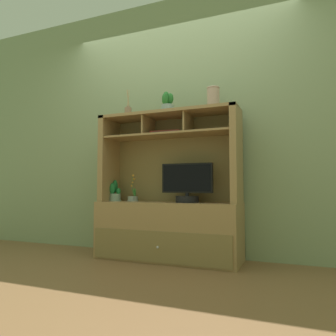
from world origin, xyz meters
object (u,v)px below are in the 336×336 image
potted_orchid (133,197)px  ceramic_vase (213,98)px  magazine_stack_left (167,133)px  tv_monitor (187,186)px  potted_succulent (167,103)px  media_console (168,215)px  potted_fern (115,193)px  diffuser_bottle (128,112)px

potted_orchid → ceramic_vase: 1.29m
ceramic_vase → magazine_stack_left: bearing=177.2°
tv_monitor → magazine_stack_left: (-0.24, 0.08, 0.54)m
magazine_stack_left → potted_succulent: potted_succulent is taller
potted_orchid → ceramic_vase: size_ratio=1.30×
media_console → tv_monitor: (0.21, -0.04, 0.28)m
magazine_stack_left → ceramic_vase: size_ratio=1.50×
potted_orchid → potted_fern: bearing=-174.4°
tv_monitor → potted_orchid: 0.63m
tv_monitor → potted_fern: bearing=176.9°
diffuser_bottle → magazine_stack_left: bearing=4.9°
tv_monitor → diffuser_bottle: diffuser_bottle is taller
potted_orchid → diffuser_bottle: size_ratio=0.96×
media_console → potted_orchid: bearing=177.2°
potted_orchid → magazine_stack_left: 0.75m
tv_monitor → potted_succulent: potted_succulent is taller
potted_orchid → diffuser_bottle: 0.91m
media_console → potted_fern: size_ratio=6.50×
tv_monitor → ceramic_vase: bearing=13.0°
tv_monitor → diffuser_bottle: size_ratio=1.73×
magazine_stack_left → potted_orchid: bearing=-177.5°
magazine_stack_left → diffuser_bottle: (-0.43, -0.04, 0.25)m
magazine_stack_left → potted_succulent: size_ratio=1.49×
tv_monitor → potted_orchid: size_ratio=1.80×
media_console → potted_succulent: (0.00, -0.02, 1.11)m
potted_orchid → potted_fern: 0.21m
tv_monitor → potted_orchid: bearing=174.1°
potted_orchid → potted_fern: size_ratio=1.25×
tv_monitor → potted_fern: (-0.82, 0.04, -0.07)m
potted_orchid → diffuser_bottle: diffuser_bottle is taller
tv_monitor → potted_succulent: (-0.21, 0.02, 0.83)m
potted_fern → diffuser_bottle: 0.88m
potted_orchid → potted_succulent: (0.41, -0.04, 0.94)m
magazine_stack_left → potted_succulent: 0.30m
ceramic_vase → tv_monitor: bearing=-167.0°
tv_monitor → potted_fern: size_ratio=2.26×
tv_monitor → ceramic_vase: (0.25, 0.06, 0.84)m
media_console → tv_monitor: bearing=-11.8°
potted_fern → diffuser_bottle: diffuser_bottle is taller
potted_succulent → ceramic_vase: bearing=4.7°
tv_monitor → media_console: bearing=168.2°
potted_succulent → ceramic_vase: size_ratio=1.01×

